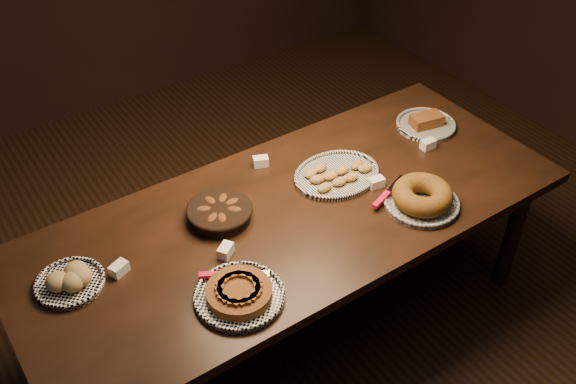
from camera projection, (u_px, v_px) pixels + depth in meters
ground at (293, 324)px, 3.21m from camera, size 5.00×5.00×0.00m
buffet_table at (294, 224)px, 2.79m from camera, size 2.40×1.00×0.75m
apple_tart_plate at (239, 294)px, 2.35m from camera, size 0.34×0.34×0.06m
madeleine_platter at (337, 175)px, 2.91m from camera, size 0.41×0.33×0.05m
bundt_cake_plate at (422, 197)px, 2.74m from camera, size 0.37×0.35×0.10m
croissant_basket at (220, 212)px, 2.67m from camera, size 0.28×0.28×0.07m
bread_roll_plate at (71, 280)px, 2.39m from camera, size 0.26×0.26×0.08m
loaf_plate at (426, 123)px, 3.23m from camera, size 0.30×0.30×0.07m
tent_cards at (290, 197)px, 2.77m from camera, size 1.63×0.49×0.04m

